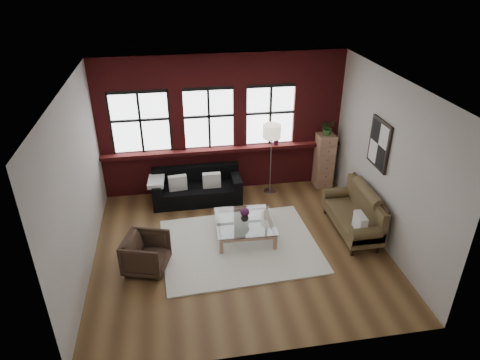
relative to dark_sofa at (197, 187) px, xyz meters
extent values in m
plane|color=brown|center=(0.67, -1.90, -0.36)|extent=(5.50, 5.50, 0.00)
plane|color=white|center=(0.67, -1.90, 2.84)|extent=(5.50, 5.50, 0.00)
plane|color=#B8B3AB|center=(0.67, 0.60, 1.24)|extent=(5.50, 0.00, 5.50)
plane|color=#B8B3AB|center=(0.67, -4.40, 1.24)|extent=(5.50, 0.00, 5.50)
plane|color=#B8B3AB|center=(-2.08, -1.90, 1.24)|extent=(0.00, 5.00, 5.00)
plane|color=#B8B3AB|center=(3.42, -1.90, 1.24)|extent=(0.00, 5.00, 5.00)
cube|color=maroon|center=(0.67, 0.45, 0.68)|extent=(5.50, 0.30, 0.08)
cube|color=silver|center=(0.67, -1.87, -0.34)|extent=(3.06, 2.46, 0.03)
cube|color=silver|center=(-0.42, -0.10, 0.19)|extent=(0.41, 0.18, 0.34)
cube|color=silver|center=(0.33, -0.10, 0.19)|extent=(0.40, 0.14, 0.34)
cube|color=silver|center=(2.89, -2.27, 0.22)|extent=(0.15, 0.38, 0.34)
imported|color=#302118|center=(-1.07, -2.26, -0.02)|extent=(0.92, 0.91, 0.67)
imported|color=#B2B2B2|center=(0.83, -1.56, 0.10)|extent=(0.20, 0.20, 0.16)
sphere|color=#571E49|center=(0.83, -1.56, 0.22)|extent=(0.18, 0.18, 0.18)
cube|color=#A47459|center=(3.06, 0.25, 0.30)|extent=(0.40, 0.40, 1.31)
imported|color=#2D5923|center=(3.06, 0.25, 1.14)|extent=(0.42, 0.39, 0.37)
imported|color=#571E49|center=(1.92, 0.42, 0.88)|extent=(0.18, 0.15, 0.32)
camera|label=1|loc=(-0.41, -8.49, 4.71)|focal=32.00mm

